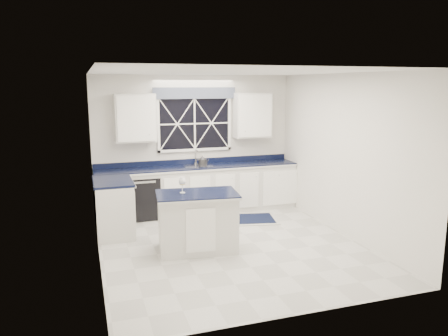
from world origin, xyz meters
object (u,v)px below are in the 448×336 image
object	(u,v)px
faucet	(196,156)
wine_glass	(182,182)
soap_bottle	(203,159)
dishwasher	(143,196)
kettle	(203,161)
island	(197,222)

from	to	relation	value
faucet	wine_glass	distance (m)	2.21
faucet	soap_bottle	bearing A→B (deg)	9.67
dishwasher	kettle	distance (m)	1.34
island	wine_glass	size ratio (longest dim) A/B	5.33
kettle	island	bearing A→B (deg)	-102.20
dishwasher	soap_bottle	size ratio (longest dim) A/B	4.45
faucet	island	world-z (taller)	faucet
wine_glass	soap_bottle	size ratio (longest dim) A/B	1.31
faucet	wine_glass	bearing A→B (deg)	-109.76
island	faucet	bearing A→B (deg)	82.44
dishwasher	faucet	xyz separation A→B (m)	(1.10, 0.19, 0.69)
island	soap_bottle	xyz separation A→B (m)	(0.69, 2.19, 0.58)
dishwasher	faucet	bearing A→B (deg)	10.02
dishwasher	wine_glass	distance (m)	2.03
island	wine_glass	xyz separation A→B (m)	(-0.21, 0.08, 0.62)
island	wine_glass	bearing A→B (deg)	165.54
faucet	soap_bottle	xyz separation A→B (m)	(0.15, 0.03, -0.07)
faucet	kettle	bearing A→B (deg)	-65.71
wine_glass	soap_bottle	xyz separation A→B (m)	(0.90, 2.11, -0.04)
island	soap_bottle	bearing A→B (deg)	78.96
faucet	kettle	distance (m)	0.22
faucet	kettle	xyz separation A→B (m)	(0.09, -0.19, -0.07)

